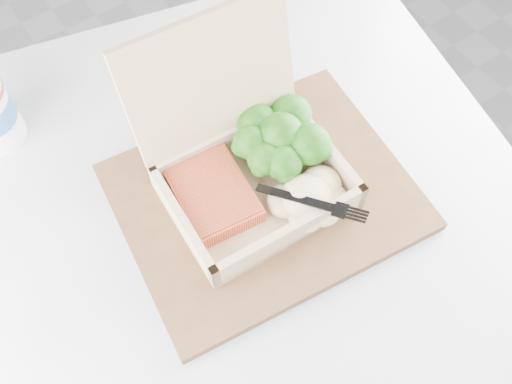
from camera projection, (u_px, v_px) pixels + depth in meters
floor at (370, 131)px, 1.67m from camera, size 4.00×4.00×0.00m
cafe_table at (241, 263)px, 0.88m from camera, size 0.90×0.90×0.71m
serving_tray at (264, 197)px, 0.72m from camera, size 0.39×0.32×0.02m
takeout_container at (242, 154)px, 0.69m from camera, size 0.22×0.22×0.20m
salmon_fillet at (213, 195)px, 0.69m from camera, size 0.10×0.12×0.02m
broccoli_pile at (280, 141)px, 0.72m from camera, size 0.13×0.13×0.05m
mashed_potatoes at (306, 197)px, 0.68m from camera, size 0.10×0.09×0.04m
plastic_fork at (280, 192)px, 0.67m from camera, size 0.09×0.13×0.02m
receipt at (218, 90)px, 0.82m from camera, size 0.10×0.14×0.00m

